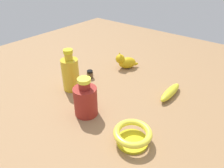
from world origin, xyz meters
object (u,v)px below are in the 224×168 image
object	(u,v)px
cat_figurine	(125,62)
bowl	(133,135)
nail_polish_jar	(90,74)
banana	(170,92)
bottle_tall	(70,73)
bottle_short	(86,100)

from	to	relation	value
cat_figurine	bowl	xyz separation A→B (m)	(-0.44, -0.35, -0.01)
nail_polish_jar	banana	world-z (taller)	nail_polish_jar
nail_polish_jar	cat_figurine	size ratio (longest dim) A/B	0.36
nail_polish_jar	bowl	size ratio (longest dim) A/B	0.32
bottle_tall	banana	bearing A→B (deg)	-58.98
cat_figurine	bottle_tall	bearing A→B (deg)	168.15
bottle_tall	cat_figurine	world-z (taller)	bottle_tall
cat_figurine	banana	bearing A→B (deg)	-107.31
nail_polish_jar	bottle_short	world-z (taller)	bottle_short
banana	bowl	xyz separation A→B (m)	(-0.34, -0.02, 0.01)
cat_figurine	bowl	bearing A→B (deg)	-141.74
nail_polish_jar	bottle_tall	world-z (taller)	bottle_tall
cat_figurine	bowl	world-z (taller)	cat_figurine
bottle_short	cat_figurine	xyz separation A→B (m)	(0.43, 0.12, -0.03)
banana	bottle_short	size ratio (longest dim) A/B	1.07
bottle_short	cat_figurine	size ratio (longest dim) A/B	1.41
cat_figurine	bowl	size ratio (longest dim) A/B	0.88
banana	bowl	bearing A→B (deg)	3.05
banana	cat_figurine	world-z (taller)	cat_figurine
banana	bowl	distance (m)	0.34
banana	bowl	world-z (taller)	bowl
nail_polish_jar	bottle_tall	bearing A→B (deg)	-177.38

